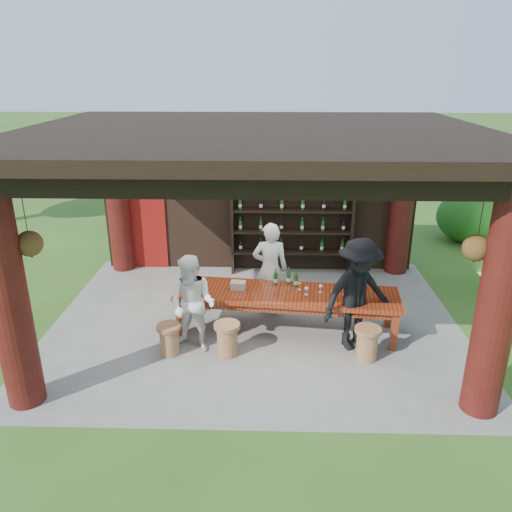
{
  "coord_description": "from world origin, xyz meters",
  "views": [
    {
      "loc": [
        0.25,
        -8.18,
        4.42
      ],
      "look_at": [
        0.0,
        0.4,
        1.15
      ],
      "focal_mm": 35.0,
      "sensor_mm": 36.0,
      "label": 1
    }
  ],
  "objects_px": {
    "stool_near_left": "(227,338)",
    "napkin_basket": "(238,285)",
    "guest_woman": "(193,304)",
    "tasting_table": "(287,298)",
    "host": "(270,269)",
    "guest_man": "(358,295)",
    "stool_far_left": "(169,339)",
    "stool_near_right": "(367,343)",
    "wine_shelf": "(292,222)"
  },
  "relations": [
    {
      "from": "stool_near_left",
      "to": "stool_near_right",
      "type": "xyz_separation_m",
      "value": [
        2.24,
        -0.07,
        -0.0
      ]
    },
    {
      "from": "guest_woman",
      "to": "napkin_basket",
      "type": "relative_size",
      "value": 6.32
    },
    {
      "from": "napkin_basket",
      "to": "stool_near_left",
      "type": "bearing_deg",
      "value": -97.73
    },
    {
      "from": "host",
      "to": "napkin_basket",
      "type": "bearing_deg",
      "value": 45.52
    },
    {
      "from": "stool_near_right",
      "to": "guest_woman",
      "type": "bearing_deg",
      "value": 175.2
    },
    {
      "from": "tasting_table",
      "to": "host",
      "type": "height_order",
      "value": "host"
    },
    {
      "from": "stool_far_left",
      "to": "guest_woman",
      "type": "height_order",
      "value": "guest_woman"
    },
    {
      "from": "guest_man",
      "to": "stool_near_left",
      "type": "bearing_deg",
      "value": 164.0
    },
    {
      "from": "napkin_basket",
      "to": "guest_woman",
      "type": "bearing_deg",
      "value": -132.12
    },
    {
      "from": "wine_shelf",
      "to": "tasting_table",
      "type": "distance_m",
      "value": 2.81
    },
    {
      "from": "tasting_table",
      "to": "stool_near_left",
      "type": "xyz_separation_m",
      "value": [
        -0.98,
        -0.82,
        -0.34
      ]
    },
    {
      "from": "tasting_table",
      "to": "stool_near_right",
      "type": "distance_m",
      "value": 1.59
    },
    {
      "from": "stool_near_right",
      "to": "guest_man",
      "type": "distance_m",
      "value": 0.78
    },
    {
      "from": "wine_shelf",
      "to": "guest_woman",
      "type": "height_order",
      "value": "wine_shelf"
    },
    {
      "from": "wine_shelf",
      "to": "stool_near_right",
      "type": "bearing_deg",
      "value": -73.48
    },
    {
      "from": "stool_near_left",
      "to": "guest_man",
      "type": "relative_size",
      "value": 0.29
    },
    {
      "from": "wine_shelf",
      "to": "guest_woman",
      "type": "relative_size",
      "value": 1.64
    },
    {
      "from": "stool_near_left",
      "to": "host",
      "type": "bearing_deg",
      "value": 65.41
    },
    {
      "from": "guest_woman",
      "to": "stool_far_left",
      "type": "bearing_deg",
      "value": -139.65
    },
    {
      "from": "stool_far_left",
      "to": "wine_shelf",
      "type": "bearing_deg",
      "value": 59.49
    },
    {
      "from": "tasting_table",
      "to": "napkin_basket",
      "type": "bearing_deg",
      "value": 172.9
    },
    {
      "from": "wine_shelf",
      "to": "napkin_basket",
      "type": "relative_size",
      "value": 10.38
    },
    {
      "from": "host",
      "to": "stool_far_left",
      "type": "bearing_deg",
      "value": 42.61
    },
    {
      "from": "napkin_basket",
      "to": "stool_near_right",
      "type": "bearing_deg",
      "value": -25.3
    },
    {
      "from": "stool_far_left",
      "to": "stool_near_right",
      "type": "bearing_deg",
      "value": -1.24
    },
    {
      "from": "napkin_basket",
      "to": "stool_far_left",
      "type": "bearing_deg",
      "value": -139.01
    },
    {
      "from": "stool_near_right",
      "to": "guest_man",
      "type": "bearing_deg",
      "value": 109.45
    },
    {
      "from": "tasting_table",
      "to": "guest_man",
      "type": "distance_m",
      "value": 1.28
    },
    {
      "from": "stool_far_left",
      "to": "napkin_basket",
      "type": "relative_size",
      "value": 2.01
    },
    {
      "from": "wine_shelf",
      "to": "tasting_table",
      "type": "bearing_deg",
      "value": -93.86
    },
    {
      "from": "stool_far_left",
      "to": "stool_near_left",
      "type": "bearing_deg",
      "value": 0.23
    },
    {
      "from": "stool_near_left",
      "to": "napkin_basket",
      "type": "distance_m",
      "value": 1.07
    },
    {
      "from": "stool_near_left",
      "to": "stool_far_left",
      "type": "distance_m",
      "value": 0.95
    },
    {
      "from": "tasting_table",
      "to": "guest_man",
      "type": "relative_size",
      "value": 2.07
    },
    {
      "from": "tasting_table",
      "to": "stool_far_left",
      "type": "bearing_deg",
      "value": -156.75
    },
    {
      "from": "host",
      "to": "napkin_basket",
      "type": "relative_size",
      "value": 6.92
    },
    {
      "from": "guest_man",
      "to": "napkin_basket",
      "type": "xyz_separation_m",
      "value": [
        -1.98,
        0.62,
        -0.14
      ]
    },
    {
      "from": "tasting_table",
      "to": "host",
      "type": "distance_m",
      "value": 0.78
    },
    {
      "from": "stool_near_left",
      "to": "guest_man",
      "type": "xyz_separation_m",
      "value": [
        2.11,
        0.31,
        0.66
      ]
    },
    {
      "from": "stool_near_right",
      "to": "host",
      "type": "bearing_deg",
      "value": 134.76
    },
    {
      "from": "stool_near_left",
      "to": "guest_woman",
      "type": "relative_size",
      "value": 0.34
    },
    {
      "from": "guest_man",
      "to": "napkin_basket",
      "type": "height_order",
      "value": "guest_man"
    },
    {
      "from": "stool_near_right",
      "to": "napkin_basket",
      "type": "xyz_separation_m",
      "value": [
        -2.12,
        1.0,
        0.52
      ]
    },
    {
      "from": "stool_near_left",
      "to": "napkin_basket",
      "type": "height_order",
      "value": "napkin_basket"
    },
    {
      "from": "wine_shelf",
      "to": "stool_far_left",
      "type": "distance_m",
      "value": 4.25
    },
    {
      "from": "host",
      "to": "guest_woman",
      "type": "bearing_deg",
      "value": 46.84
    },
    {
      "from": "stool_near_left",
      "to": "host",
      "type": "height_order",
      "value": "host"
    },
    {
      "from": "tasting_table",
      "to": "guest_man",
      "type": "xyz_separation_m",
      "value": [
        1.13,
        -0.51,
        0.32
      ]
    },
    {
      "from": "tasting_table",
      "to": "guest_woman",
      "type": "distance_m",
      "value": 1.69
    },
    {
      "from": "tasting_table",
      "to": "stool_near_right",
      "type": "bearing_deg",
      "value": -35.23
    }
  ]
}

